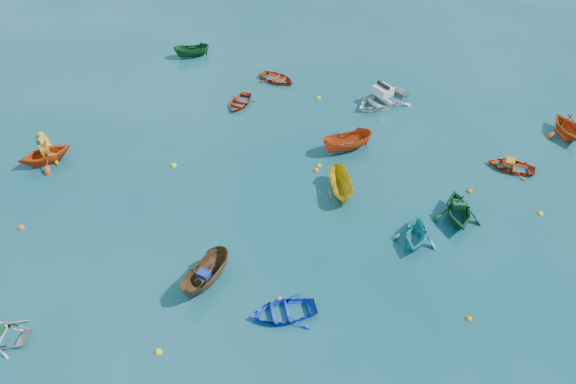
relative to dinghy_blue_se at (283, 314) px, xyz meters
The scene contains 29 objects.
ground 5.28m from the dinghy_blue_se, 164.05° to the left, with size 160.00×160.00×0.00m, color #093945.
sampan_brown_mid 4.13m from the dinghy_blue_se, 166.87° to the right, with size 1.28×3.40×1.32m, color brown.
dinghy_blue_se is the anchor object (origin of this frame).
dinghy_orange_w 18.55m from the dinghy_blue_se, behind, with size 2.68×3.10×1.63m, color #D54514.
sampan_yellow_mid 9.18m from the dinghy_blue_se, 108.91° to the left, with size 1.20×3.19×1.23m, color gold.
dinghy_cyan_se 8.34m from the dinghy_blue_se, 74.50° to the left, with size 2.36×2.73×1.44m, color teal.
dinghy_red_nw 21.59m from the dinghy_blue_se, 131.36° to the left, with size 2.04×2.85×0.59m, color #AB2E0E.
sampan_orange_n 13.37m from the dinghy_blue_se, 112.64° to the left, with size 1.27×3.38×1.31m, color #BF3F12.
dinghy_green_n 11.39m from the dinghy_blue_se, 74.03° to the left, with size 2.65×3.08×1.62m, color #114A27.
dinghy_red_ne 17.52m from the dinghy_blue_se, 78.27° to the left, with size 1.97×2.76×0.57m, color red.
dinghy_red_far 18.50m from the dinghy_blue_se, 139.75° to the left, with size 1.90×2.65×0.55m, color red.
dinghy_orange_far 23.31m from the dinghy_blue_se, 77.94° to the left, with size 2.67×3.09×1.63m, color #C14912.
sampan_green_far 26.57m from the dinghy_blue_se, 146.16° to the left, with size 1.06×2.81×1.09m, color #124D1B.
kayak_yellow 19.57m from the dinghy_blue_se, behind, with size 0.51×3.54×0.35m, color orange, non-canonical shape.
motorboat_white 19.60m from the dinghy_blue_se, 109.36° to the left, with size 3.05×4.27×1.49m, color silver.
tarp_blue_a 4.21m from the dinghy_blue_se, 164.80° to the right, with size 0.57×0.43×0.28m, color navy.
tarp_orange_a 18.56m from the dinghy_blue_se, behind, with size 0.67×0.50×0.32m, color orange.
tarp_green_b 11.49m from the dinghy_blue_se, 74.42° to the left, with size 0.67×0.51×0.32m, color #114725.
tarp_orange_b 17.48m from the dinghy_blue_se, 78.55° to the left, with size 0.69×0.52×0.33m, color #C26913.
buoy_or_a 15.20m from the dinghy_blue_se, 162.23° to the right, with size 0.33×0.33×0.33m, color orange.
buoy_ye_a 5.73m from the dinghy_blue_se, 119.65° to the right, with size 0.34×0.34×0.34m, color yellow.
buoy_or_b 0.87m from the dinghy_blue_se, 141.60° to the left, with size 0.29×0.29×0.29m, color orange.
buoy_ye_b 13.03m from the dinghy_blue_se, 161.05° to the left, with size 0.37×0.37×0.37m, color yellow.
buoy_or_c 10.84m from the dinghy_blue_se, 119.57° to the left, with size 0.35×0.35×0.35m, color orange.
buoy_ye_c 11.32m from the dinghy_blue_se, 119.01° to the left, with size 0.30×0.30×0.30m, color yellow.
buoy_or_d 8.48m from the dinghy_blue_se, 38.04° to the left, with size 0.29×0.29×0.29m, color orange.
buoy_ye_d 19.19m from the dinghy_blue_se, 122.57° to the left, with size 0.36×0.36×0.36m, color yellow.
buoy_or_e 13.81m from the dinghy_blue_se, 78.89° to the left, with size 0.36×0.36×0.36m, color #D5650B.
buoy_ye_e 15.70m from the dinghy_blue_se, 65.44° to the left, with size 0.32×0.32×0.32m, color yellow.
Camera 1 is at (15.46, -13.56, 20.98)m, focal length 35.00 mm.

